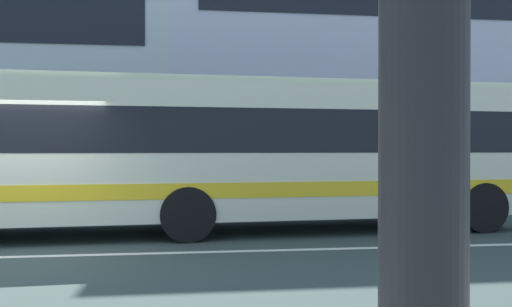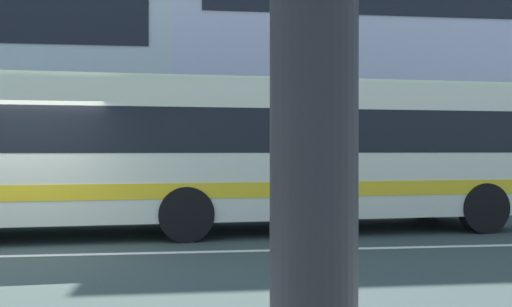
{
  "view_description": "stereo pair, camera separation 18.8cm",
  "coord_description": "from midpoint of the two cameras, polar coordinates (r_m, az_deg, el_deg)",
  "views": [
    {
      "loc": [
        2.58,
        -8.86,
        1.67
      ],
      "look_at": [
        4.13,
        2.67,
        1.58
      ],
      "focal_mm": 38.33,
      "sensor_mm": 36.0,
      "label": 1
    },
    {
      "loc": [
        2.76,
        -8.88,
        1.67
      ],
      "look_at": [
        4.13,
        2.67,
        1.58
      ],
      "focal_mm": 38.33,
      "sensor_mm": 36.0,
      "label": 2
    }
  ],
  "objects": [
    {
      "name": "lane_centre_line",
      "position": [
        9.41,
        -23.45,
        -9.79
      ],
      "size": [
        60.0,
        0.16,
        0.01
      ],
      "primitive_type": "cube",
      "color": "silver",
      "rests_on": "ground_plane"
    },
    {
      "name": "apartment_block_right",
      "position": [
        27.23,
        20.12,
        11.18
      ],
      "size": [
        25.26,
        9.84,
        13.51
      ],
      "color": "silver",
      "rests_on": "ground_plane"
    },
    {
      "name": "ground_plane",
      "position": [
        9.41,
        -23.45,
        -9.81
      ],
      "size": [
        160.0,
        160.0,
        0.0
      ],
      "primitive_type": "plane",
      "color": "#33413C"
    },
    {
      "name": "transit_bus",
      "position": [
        11.13,
        -3.18,
        0.48
      ],
      "size": [
        12.39,
        3.34,
        3.03
      ],
      "color": "beige",
      "rests_on": "ground_plane"
    }
  ]
}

